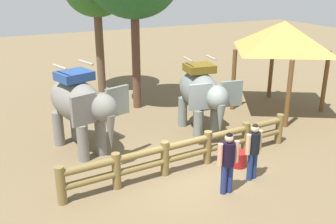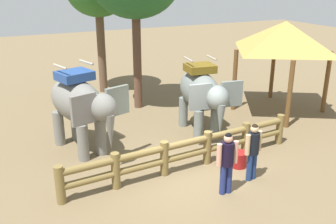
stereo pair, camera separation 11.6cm
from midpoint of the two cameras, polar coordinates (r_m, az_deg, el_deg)
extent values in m
plane|color=brown|center=(11.57, 2.79, -8.66)|extent=(60.00, 60.00, 0.00)
cylinder|color=olive|center=(10.15, -15.98, -10.47)|extent=(0.24, 0.24, 1.05)
cylinder|color=olive|center=(10.52, -8.00, -8.70)|extent=(0.24, 0.24, 1.05)
cylinder|color=olive|center=(11.08, -0.77, -6.93)|extent=(0.24, 0.24, 1.05)
cylinder|color=olive|center=(11.81, 5.62, -5.27)|extent=(0.24, 0.24, 1.05)
cylinder|color=olive|center=(12.67, 11.18, -3.75)|extent=(0.24, 0.24, 1.05)
cylinder|color=olive|center=(13.64, 15.97, -2.42)|extent=(0.24, 0.24, 1.05)
cylinder|color=olive|center=(11.46, 2.52, -6.42)|extent=(7.49, 0.68, 0.20)
cylinder|color=olive|center=(11.29, 2.56, -4.60)|extent=(7.49, 0.68, 0.20)
cylinder|color=slate|center=(12.49, -10.24, -3.72)|extent=(0.35, 0.35, 1.18)
cylinder|color=slate|center=(12.19, -12.80, -4.52)|extent=(0.35, 0.35, 1.18)
cylinder|color=slate|center=(13.77, -13.84, -1.71)|extent=(0.35, 0.35, 1.18)
cylinder|color=slate|center=(13.50, -16.24, -2.38)|extent=(0.35, 0.35, 1.18)
ellipsoid|color=slate|center=(12.60, -13.75, 1.62)|extent=(1.88, 2.88, 1.38)
ellipsoid|color=slate|center=(11.25, -9.87, 0.63)|extent=(0.97, 1.06, 0.84)
cube|color=slate|center=(11.62, -7.82, 1.63)|extent=(0.79, 0.34, 0.89)
cube|color=slate|center=(11.05, -12.69, 0.34)|extent=(0.79, 0.34, 0.89)
cone|color=slate|center=(11.24, -8.81, -3.00)|extent=(0.32, 0.32, 1.08)
cube|color=navy|center=(12.37, -14.06, 5.26)|extent=(1.21, 1.13, 0.28)
cylinder|color=#A59E8C|center=(12.50, -12.38, 7.22)|extent=(0.29, 0.78, 0.07)
cylinder|color=#A59E8C|center=(12.09, -16.08, 6.47)|extent=(0.29, 0.78, 0.07)
cylinder|color=slate|center=(13.53, 6.72, -1.76)|extent=(0.34, 0.34, 1.13)
cylinder|color=slate|center=(13.29, 4.29, -2.09)|extent=(0.34, 0.34, 1.13)
cylinder|color=slate|center=(14.83, 4.23, 0.30)|extent=(0.34, 0.34, 1.13)
cylinder|color=slate|center=(14.61, 1.97, 0.04)|extent=(0.34, 0.34, 1.13)
ellipsoid|color=slate|center=(13.72, 4.37, 3.32)|extent=(1.45, 2.67, 1.32)
ellipsoid|color=slate|center=(12.36, 7.10, 2.15)|extent=(0.83, 0.94, 0.81)
cube|color=slate|center=(12.68, 9.15, 2.73)|extent=(0.76, 0.21, 0.85)
cube|color=slate|center=(12.22, 4.57, 2.26)|extent=(0.76, 0.21, 0.85)
cone|color=slate|center=(12.32, 7.57, -1.11)|extent=(0.30, 0.30, 1.04)
cube|color=brown|center=(13.51, 4.46, 6.54)|extent=(1.06, 0.97, 0.26)
cylinder|color=#A59E8C|center=(13.61, 6.19, 8.05)|extent=(0.16, 0.77, 0.07)
cylinder|color=#A59E8C|center=(13.28, 2.76, 7.84)|extent=(0.16, 0.77, 0.07)
cylinder|color=navy|center=(11.23, 12.41, -7.73)|extent=(0.16, 0.16, 0.81)
cylinder|color=navy|center=(11.11, 11.79, -8.01)|extent=(0.16, 0.16, 0.81)
cylinder|color=black|center=(10.86, 12.38, -4.51)|extent=(0.39, 0.39, 0.62)
cylinder|color=tan|center=(11.02, 13.18, -4.12)|extent=(0.13, 0.13, 0.59)
cylinder|color=tan|center=(10.69, 11.56, -4.77)|extent=(0.13, 0.13, 0.59)
sphere|color=tan|center=(10.70, 12.54, -2.45)|extent=(0.22, 0.22, 0.22)
sphere|color=black|center=(10.67, 12.57, -2.14)|extent=(0.18, 0.18, 0.18)
cylinder|color=navy|center=(10.43, 8.87, -9.71)|extent=(0.16, 0.16, 0.83)
cylinder|color=navy|center=(10.34, 7.97, -9.93)|extent=(0.16, 0.16, 0.83)
cylinder|color=black|center=(10.04, 8.64, -6.16)|extent=(0.36, 0.36, 0.64)
cylinder|color=tan|center=(10.15, 9.82, -5.83)|extent=(0.14, 0.14, 0.61)
cylinder|color=tan|center=(9.92, 7.43, -6.33)|extent=(0.14, 0.14, 0.61)
sphere|color=tan|center=(9.86, 8.77, -3.89)|extent=(0.23, 0.23, 0.23)
sphere|color=black|center=(9.83, 8.78, -3.55)|extent=(0.18, 0.18, 0.18)
cylinder|color=brown|center=(18.51, 14.92, 6.03)|extent=(0.18, 0.18, 2.60)
cylinder|color=brown|center=(17.20, 22.16, 4.18)|extent=(0.18, 0.18, 2.60)
cylinder|color=brown|center=(16.45, 9.53, 4.73)|extent=(0.18, 0.18, 2.60)
cylinder|color=brown|center=(14.95, 17.31, 2.55)|extent=(0.18, 0.18, 2.60)
pyramid|color=#AE8D42|center=(16.34, 16.62, 10.85)|extent=(4.38, 4.38, 1.17)
cylinder|color=brown|center=(18.96, -10.28, 8.94)|extent=(0.39, 0.39, 4.05)
cylinder|color=brown|center=(16.34, -4.98, 7.96)|extent=(0.35, 0.35, 4.33)
cylinder|color=maroon|center=(11.87, 10.25, -6.90)|extent=(0.48, 0.48, 0.48)
camera|label=1|loc=(0.06, -90.27, -0.10)|focal=40.93mm
camera|label=2|loc=(0.06, 89.73, 0.10)|focal=40.93mm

